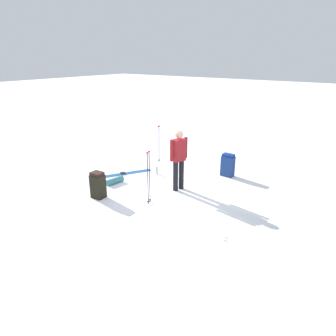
% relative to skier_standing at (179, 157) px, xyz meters
% --- Properties ---
extents(ground_plane, '(80.00, 80.00, 0.00)m').
position_rel_skier_standing_xyz_m(ground_plane, '(0.31, -0.13, -0.95)').
color(ground_plane, white).
extents(skier_standing, '(0.55, 0.31, 1.70)m').
position_rel_skier_standing_xyz_m(skier_standing, '(0.00, 0.00, 0.00)').
color(skier_standing, black).
rests_on(skier_standing, ground_plane).
extents(ski_pair_near, '(1.69, 1.08, 0.05)m').
position_rel_skier_standing_xyz_m(ski_pair_near, '(0.06, -2.08, -0.94)').
color(ski_pair_near, '#275D9D').
rests_on(ski_pair_near, ground_plane).
extents(backpack_large_dark, '(0.30, 0.36, 0.71)m').
position_rel_skier_standing_xyz_m(backpack_large_dark, '(1.66, -1.41, -0.61)').
color(backpack_large_dark, black).
rests_on(backpack_large_dark, ground_plane).
extents(backpack_bright, '(0.26, 0.38, 0.71)m').
position_rel_skier_standing_xyz_m(backpack_bright, '(-1.76, 0.65, -0.61)').
color(backpack_bright, navy).
rests_on(backpack_bright, ground_plane).
extents(ski_poles_planted_near, '(0.18, 0.10, 1.38)m').
position_rel_skier_standing_xyz_m(ski_poles_planted_near, '(1.13, -0.13, -0.19)').
color(ski_poles_planted_near, black).
rests_on(ski_poles_planted_near, ground_plane).
extents(ski_poles_planted_far, '(0.17, 0.10, 1.30)m').
position_rel_skier_standing_xyz_m(ski_poles_planted_far, '(-1.55, -1.87, -0.24)').
color(ski_poles_planted_far, '#ACAFBC').
rests_on(ski_poles_planted_far, ground_plane).
extents(sleeping_mat_rolled, '(0.57, 0.27, 0.18)m').
position_rel_skier_standing_xyz_m(sleeping_mat_rolled, '(0.75, -1.73, -0.86)').
color(sleeping_mat_rolled, teal).
rests_on(sleeping_mat_rolled, ground_plane).
extents(thermos_bottle, '(0.07, 0.07, 0.26)m').
position_rel_skier_standing_xyz_m(thermos_bottle, '(-0.56, -1.19, -0.82)').
color(thermos_bottle, '#ADB3B6').
rests_on(thermos_bottle, ground_plane).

